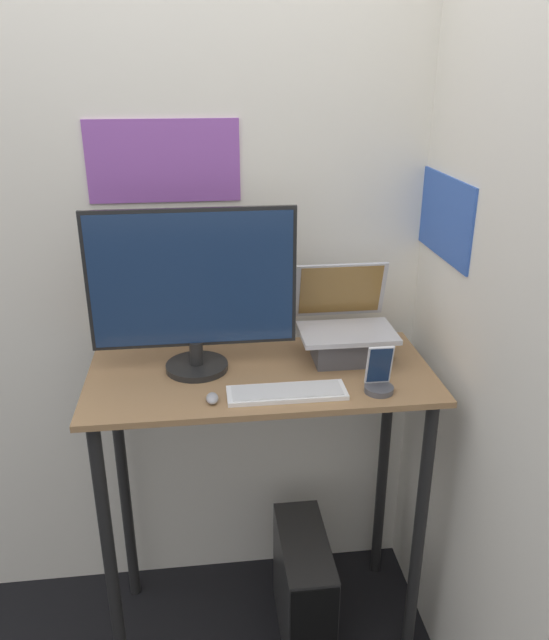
% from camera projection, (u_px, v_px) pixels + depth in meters
% --- Properties ---
extents(wall_back, '(6.00, 0.06, 2.60)m').
position_uv_depth(wall_back, '(251.00, 273.00, 2.23)').
color(wall_back, silver).
rests_on(wall_back, ground_plane).
extents(wall_side_right, '(0.06, 6.00, 2.60)m').
position_uv_depth(wall_side_right, '(495.00, 331.00, 1.75)').
color(wall_side_right, silver).
rests_on(wall_side_right, ground_plane).
extents(desk, '(1.11, 0.52, 1.08)m').
position_uv_depth(desk, '(261.00, 430.00, 2.08)').
color(desk, '#936D47').
rests_on(desk, ground_plane).
extents(laptop, '(0.31, 0.26, 0.31)m').
position_uv_depth(laptop, '(346.00, 335.00, 2.07)').
color(laptop, '#4C4C51').
rests_on(laptop, desk).
extents(monitor, '(0.64, 0.20, 0.53)m').
position_uv_depth(monitor, '(193.00, 292.00, 1.92)').
color(monitor, black).
rests_on(monitor, desk).
extents(keyboard, '(0.36, 0.11, 0.02)m').
position_uv_depth(keyboard, '(287.00, 393.00, 1.86)').
color(keyboard, white).
rests_on(keyboard, desk).
extents(mouse, '(0.04, 0.06, 0.03)m').
position_uv_depth(mouse, '(212.00, 398.00, 1.82)').
color(mouse, '#99999E').
rests_on(mouse, desk).
extents(cell_phone, '(0.09, 0.09, 0.15)m').
position_uv_depth(cell_phone, '(379.00, 379.00, 1.87)').
color(cell_phone, '#4C4C51').
rests_on(cell_phone, desk).
extents(computer_tower, '(0.17, 0.43, 0.43)m').
position_uv_depth(computer_tower, '(303.00, 588.00, 2.28)').
color(computer_tower, black).
rests_on(computer_tower, ground_plane).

